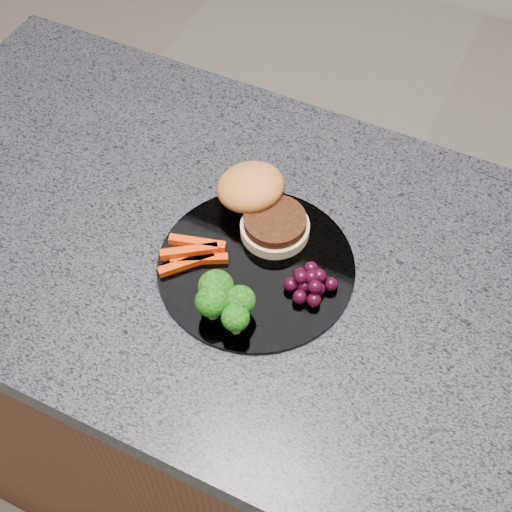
{
  "coord_description": "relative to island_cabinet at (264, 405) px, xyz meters",
  "views": [
    {
      "loc": [
        0.23,
        -0.5,
        1.67
      ],
      "look_at": [
        -0.01,
        -0.02,
        0.93
      ],
      "focal_mm": 50.0,
      "sensor_mm": 36.0,
      "label": 1
    }
  ],
  "objects": [
    {
      "name": "burger",
      "position": [
        -0.04,
        0.06,
        0.5
      ],
      "size": [
        0.17,
        0.15,
        0.05
      ],
      "rotation": [
        0.0,
        0.0,
        -0.35
      ],
      "color": "beige",
      "rests_on": "plate"
    },
    {
      "name": "grape_bunch",
      "position": [
        0.07,
        -0.03,
        0.49
      ],
      "size": [
        0.06,
        0.06,
        0.03
      ],
      "rotation": [
        0.0,
        0.0,
        -0.01
      ],
      "color": "black",
      "rests_on": "plate"
    },
    {
      "name": "island_cabinet",
      "position": [
        0.0,
        0.0,
        0.0
      ],
      "size": [
        1.2,
        0.6,
        0.86
      ],
      "primitive_type": "cube",
      "color": "#522D1C",
      "rests_on": "ground"
    },
    {
      "name": "carrot_sticks",
      "position": [
        -0.09,
        -0.05,
        0.48
      ],
      "size": [
        0.08,
        0.08,
        0.02
      ],
      "rotation": [
        0.0,
        0.0,
        0.35
      ],
      "color": "red",
      "rests_on": "plate"
    },
    {
      "name": "countertop",
      "position": [
        0.0,
        0.0,
        0.45
      ],
      "size": [
        1.2,
        0.6,
        0.04
      ],
      "primitive_type": "cube",
      "color": "#44444D",
      "rests_on": "island_cabinet"
    },
    {
      "name": "plate",
      "position": [
        -0.01,
        -0.02,
        0.47
      ],
      "size": [
        0.26,
        0.26,
        0.01
      ],
      "primitive_type": "cylinder",
      "color": "white",
      "rests_on": "countertop"
    },
    {
      "name": "broccoli",
      "position": [
        -0.01,
        -0.1,
        0.51
      ],
      "size": [
        0.08,
        0.07,
        0.05
      ],
      "rotation": [
        0.0,
        0.0,
        -0.31
      ],
      "color": "olive",
      "rests_on": "plate"
    }
  ]
}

